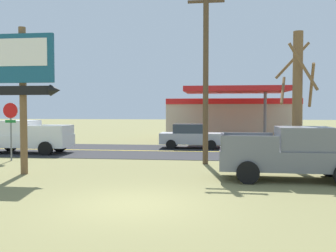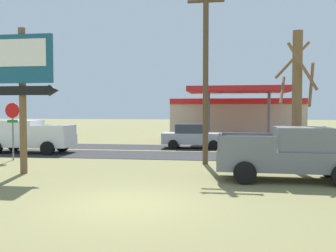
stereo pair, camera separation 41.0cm
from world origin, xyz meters
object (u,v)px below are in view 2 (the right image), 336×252
(motel_sign, at_px, (22,75))
(bare_tree, at_px, (297,99))
(pickup_white_on_road, at_px, (29,137))
(car_silver_near_lane, at_px, (194,136))
(gas_station, at_px, (236,117))
(utility_pole, at_px, (206,63))
(pickup_grey_parked_on_lawn, at_px, (291,154))
(stop_sign, at_px, (13,121))

(motel_sign, height_order, bare_tree, motel_sign)
(pickup_white_on_road, bearing_deg, car_silver_near_lane, 22.65)
(bare_tree, bearing_deg, pickup_white_on_road, 161.34)
(gas_station, distance_m, pickup_white_on_road, 19.96)
(utility_pole, xyz_separation_m, gas_station, (2.07, 18.45, -2.84))
(bare_tree, relative_size, gas_station, 0.48)
(gas_station, height_order, pickup_grey_parked_on_lawn, gas_station)
(gas_station, xyz_separation_m, pickup_grey_parked_on_lawn, (1.20, -22.14, -0.98))
(motel_sign, height_order, stop_sign, motel_sign)
(car_silver_near_lane, bearing_deg, bare_tree, -61.03)
(utility_pole, bearing_deg, pickup_grey_parked_on_lawn, -48.43)
(pickup_grey_parked_on_lawn, relative_size, pickup_white_on_road, 1.01)
(utility_pole, relative_size, gas_station, 0.75)
(motel_sign, xyz_separation_m, utility_pole, (7.11, 3.79, 0.81))
(bare_tree, bearing_deg, utility_pole, 155.26)
(bare_tree, bearing_deg, car_silver_near_lane, 118.97)
(pickup_grey_parked_on_lawn, xyz_separation_m, pickup_white_on_road, (-13.97, 6.83, 0.00))
(gas_station, bearing_deg, motel_sign, -112.44)
(motel_sign, distance_m, pickup_white_on_road, 8.36)
(motel_sign, bearing_deg, pickup_white_on_road, 117.30)
(motel_sign, relative_size, car_silver_near_lane, 1.40)
(pickup_grey_parked_on_lawn, distance_m, pickup_white_on_road, 15.55)
(stop_sign, bearing_deg, bare_tree, -7.31)
(utility_pole, bearing_deg, motel_sign, -151.93)
(bare_tree, xyz_separation_m, car_silver_near_lane, (-4.93, 8.90, -2.20))
(pickup_grey_parked_on_lawn, distance_m, car_silver_near_lane, 11.69)
(stop_sign, bearing_deg, motel_sign, -54.29)
(stop_sign, height_order, pickup_white_on_road, stop_sign)
(stop_sign, relative_size, car_silver_near_lane, 0.70)
(stop_sign, xyz_separation_m, car_silver_near_lane, (8.73, 7.15, -1.20))
(pickup_white_on_road, bearing_deg, motel_sign, -62.70)
(motel_sign, distance_m, gas_station, 24.15)
(utility_pole, relative_size, pickup_grey_parked_on_lawn, 1.71)
(pickup_grey_parked_on_lawn, bearing_deg, bare_tree, 74.17)
(motel_sign, xyz_separation_m, bare_tree, (10.94, 2.03, -0.94))
(pickup_grey_parked_on_lawn, height_order, pickup_white_on_road, same)
(utility_pole, distance_m, pickup_grey_parked_on_lawn, 6.24)
(pickup_white_on_road, xyz_separation_m, car_silver_near_lane, (9.59, 4.00, -0.13))
(utility_pole, xyz_separation_m, pickup_white_on_road, (-10.69, 3.14, -3.82))
(gas_station, relative_size, pickup_grey_parked_on_lawn, 2.29)
(gas_station, bearing_deg, utility_pole, -96.41)
(stop_sign, relative_size, pickup_grey_parked_on_lawn, 0.56)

